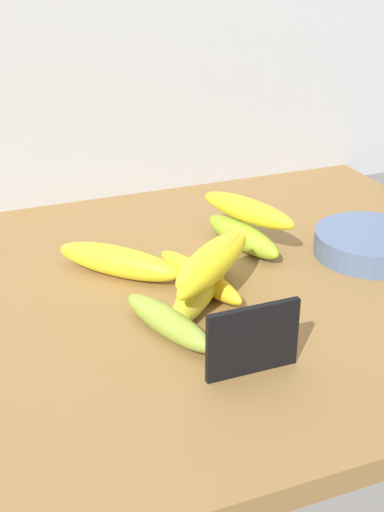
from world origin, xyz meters
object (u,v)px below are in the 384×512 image
fruit_bowl (369,242)px  banana_0 (118,261)px  banana_7 (248,210)px  chalkboard_sign (252,342)px  banana_4 (168,322)px  banana_3 (242,236)px  banana_6 (211,260)px  banana_5 (214,265)px  banana_2 (201,288)px  banana_1 (199,276)px

fruit_bowl → banana_0: 38.01cm
banana_7 → chalkboard_sign: bearing=-114.8°
fruit_bowl → banana_0: (-37.35, 7.01, 0.40)cm
chalkboard_sign → banana_4: 12.49cm
banana_0 → banana_7: size_ratio=1.11×
banana_7 → banana_3: bearing=-147.1°
chalkboard_sign → fruit_bowl: bearing=35.1°
fruit_bowl → banana_6: banana_6 is taller
banana_6 → banana_5: bearing=-88.1°
banana_2 → banana_6: banana_6 is taller
banana_0 → banana_6: 15.43cm
banana_5 → banana_6: (-0.03, 0.99, 0.26)cm
chalkboard_sign → banana_0: (-7.28, 28.14, -1.67)cm
banana_3 → banana_4: bearing=-134.9°
chalkboard_sign → banana_7: chalkboard_sign is taller
banana_5 → fruit_bowl: bearing=11.5°
banana_1 → banana_3: (10.93, 9.10, 0.39)cm
chalkboard_sign → banana_2: chalkboard_sign is taller
banana_2 → banana_5: (1.29, -1.33, 3.84)cm
banana_4 → fruit_bowl: bearing=16.1°
banana_2 → banana_6: (1.25, -0.34, 4.10)cm
banana_0 → fruit_bowl: bearing=-10.6°
banana_5 → banana_7: same height
fruit_bowl → banana_3: bearing=152.9°
fruit_bowl → banana_7: 19.01cm
fruit_bowl → banana_3: banana_3 is taller
fruit_bowl → banana_7: banana_7 is taller
chalkboard_sign → banana_0: bearing=104.5°
banana_7 → banana_5: bearing=-128.6°
banana_3 → banana_0: bearing=-175.2°
chalkboard_sign → banana_3: size_ratio=0.66×
chalkboard_sign → banana_5: (2.00, 15.43, 1.98)cm
banana_1 → chalkboard_sign: bearing=-95.7°
fruit_bowl → banana_5: size_ratio=0.87×
fruit_bowl → banana_7: (-15.99, 9.41, 4.12)cm
banana_2 → banana_3: size_ratio=1.23×
banana_0 → banana_2: size_ratio=0.95×
banana_3 → banana_7: banana_7 is taller
banana_4 → banana_0: bearing=94.0°
banana_1 → banana_5: size_ratio=0.93×
banana_4 → banana_7: 28.55cm
fruit_bowl → banana_1: bearing=-179.2°
chalkboard_sign → banana_1: bearing=84.3°
chalkboard_sign → banana_2: size_ratio=0.53×
banana_0 → banana_4: banana_0 is taller
banana_0 → banana_1: size_ratio=1.07×
banana_3 → banana_2: bearing=-133.2°
banana_1 → fruit_bowl: bearing=0.8°
fruit_bowl → banana_0: banana_0 is taller
banana_6 → banana_0: bearing=128.3°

